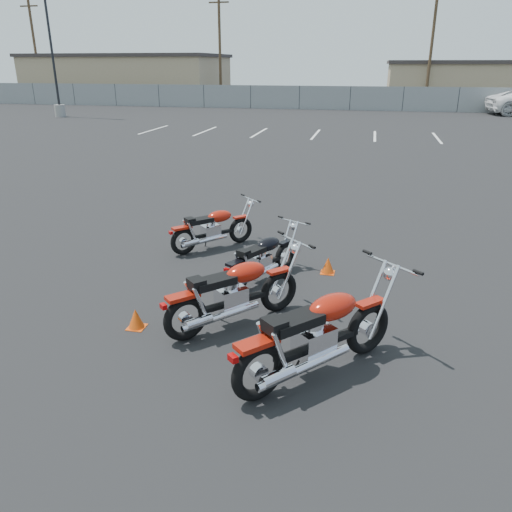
% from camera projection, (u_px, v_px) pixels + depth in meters
% --- Properties ---
extents(ground, '(120.00, 120.00, 0.00)m').
position_uv_depth(ground, '(234.00, 310.00, 7.44)').
color(ground, black).
rests_on(ground, ground).
extents(motorcycle_front_red, '(1.55, 1.59, 0.91)m').
position_uv_depth(motorcycle_front_red, '(213.00, 228.00, 9.75)').
color(motorcycle_front_red, black).
rests_on(motorcycle_front_red, ground).
extents(motorcycle_second_black, '(1.17, 1.74, 0.89)m').
position_uv_depth(motorcycle_second_black, '(263.00, 259.00, 8.27)').
color(motorcycle_second_black, black).
rests_on(motorcycle_second_black, ground).
extents(motorcycle_third_red, '(1.83, 1.88, 1.08)m').
position_uv_depth(motorcycle_third_red, '(234.00, 293.00, 6.83)').
color(motorcycle_third_red, black).
rests_on(motorcycle_third_red, ground).
extents(motorcycle_rear_red, '(1.98, 2.08, 1.19)m').
position_uv_depth(motorcycle_rear_red, '(318.00, 334.00, 5.70)').
color(motorcycle_rear_red, black).
rests_on(motorcycle_rear_red, ground).
extents(training_cone_near, '(0.24, 0.24, 0.29)m').
position_uv_depth(training_cone_near, '(328.00, 265.00, 8.69)').
color(training_cone_near, '#DE490B').
rests_on(training_cone_near, ground).
extents(training_cone_extra, '(0.24, 0.24, 0.28)m').
position_uv_depth(training_cone_extra, '(136.00, 318.00, 6.88)').
color(training_cone_extra, '#DE490B').
rests_on(training_cone_extra, ground).
extents(light_pole_west, '(0.80, 0.70, 11.57)m').
position_uv_depth(light_pole_west, '(54.00, 69.00, 33.26)').
color(light_pole_west, gray).
rests_on(light_pole_west, ground).
extents(chainlink_fence, '(80.06, 0.06, 1.80)m').
position_uv_depth(chainlink_fence, '(350.00, 98.00, 38.96)').
color(chainlink_fence, slate).
rests_on(chainlink_fence, ground).
extents(tan_building_west, '(18.40, 10.40, 4.30)m').
position_uv_depth(tan_building_west, '(129.00, 77.00, 49.39)').
color(tan_building_west, '#9D8865').
rests_on(tan_building_west, ground).
extents(tan_building_east, '(14.40, 9.40, 3.70)m').
position_uv_depth(tan_building_east, '(469.00, 82.00, 44.75)').
color(tan_building_east, '#9D8865').
rests_on(tan_building_east, ground).
extents(utility_pole_a, '(1.80, 0.24, 9.00)m').
position_uv_depth(utility_pole_a, '(35.00, 49.00, 47.39)').
color(utility_pole_a, '#3E2D1D').
rests_on(utility_pole_a, ground).
extents(utility_pole_b, '(1.80, 0.24, 9.00)m').
position_uv_depth(utility_pole_b, '(220.00, 49.00, 44.60)').
color(utility_pole_b, '#3E2D1D').
rests_on(utility_pole_b, ground).
extents(utility_pole_c, '(1.80, 0.24, 9.00)m').
position_uv_depth(utility_pole_c, '(431.00, 47.00, 40.00)').
color(utility_pole_c, '#3E2D1D').
rests_on(utility_pole_c, ground).
extents(parking_line_stripes, '(15.12, 4.00, 0.01)m').
position_uv_depth(parking_line_stripes, '(287.00, 134.00, 26.15)').
color(parking_line_stripes, silver).
rests_on(parking_line_stripes, ground).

